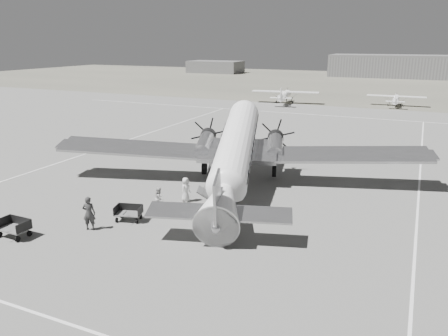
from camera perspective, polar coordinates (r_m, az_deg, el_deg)
ground at (r=29.33m, az=-0.30°, el=-4.99°), size 260.00×260.00×0.00m
taxi_line_near at (r=18.98m, az=-19.20°, el=-18.81°), size 60.00×0.15×0.01m
taxi_line_right at (r=27.04m, az=23.78°, el=-8.36°), size 0.15×80.00×0.01m
taxi_line_left at (r=46.81m, az=-15.44°, el=2.55°), size 0.15×60.00×0.01m
taxi_line_horizon at (r=66.70m, az=14.24°, el=6.60°), size 90.00×0.15×0.01m
grass_infield at (r=120.86m, az=19.10°, el=10.35°), size 260.00×90.00×0.01m
hangar_main at (r=145.18m, az=22.26°, el=12.20°), size 42.00×14.00×6.60m
shed_secondary at (r=155.05m, az=-1.14°, el=13.07°), size 18.00×10.00×4.00m
dc3_airliner at (r=31.73m, az=1.49°, el=1.93°), size 33.85×27.91×5.56m
light_plane_left at (r=78.36m, az=7.91°, el=9.22°), size 13.12×11.25×2.46m
light_plane_right at (r=79.92m, az=21.51°, el=8.22°), size 9.81×8.06×1.99m
baggage_cart_near at (r=27.53m, az=-12.36°, el=-5.79°), size 1.94×1.61×0.95m
baggage_cart_far at (r=27.43m, az=-25.75°, el=-7.09°), size 1.86×1.32×1.04m
ground_crew at (r=26.63m, az=-17.22°, el=-5.66°), size 0.88×0.75×2.04m
ramp_agent at (r=28.87m, az=-8.42°, el=-3.95°), size 0.73×0.85×1.49m
passenger at (r=30.01m, az=-5.03°, el=-2.82°), size 0.61×0.88×1.71m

